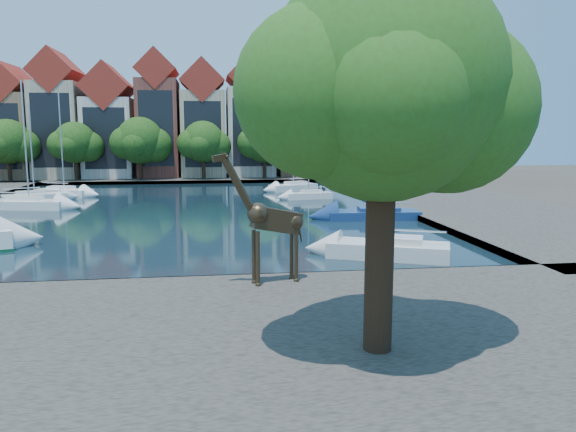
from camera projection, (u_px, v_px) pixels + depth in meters
name	position (u px, v px, depth m)	size (l,w,h in m)	color
ground	(144.00, 289.00, 23.79)	(160.00, 160.00, 0.00)	#38332B
water_basin	(177.00, 210.00, 47.29)	(38.00, 50.00, 0.08)	black
near_quay	(117.00, 345.00, 16.89)	(50.00, 14.00, 0.50)	#4C4841
far_quay	(190.00, 177.00, 78.61)	(60.00, 16.00, 0.50)	#4C4841
right_quay	(458.00, 203.00, 50.63)	(14.00, 52.00, 0.50)	#4C4841
plane_tree	(388.00, 91.00, 14.85)	(8.32, 6.40, 10.62)	#332114
townhouse_west_end	(13.00, 126.00, 74.44)	(5.44, 9.18, 14.93)	#846548
townhouse_west_mid	(60.00, 119.00, 75.12)	(5.94, 9.18, 16.79)	#B7A78D
townhouse_west_inner	(110.00, 126.00, 76.13)	(6.43, 9.18, 15.15)	silver
townhouse_center	(159.00, 119.00, 76.85)	(5.44, 9.18, 16.93)	brown
townhouse_east_inner	(203.00, 123.00, 77.75)	(5.94, 9.18, 15.79)	tan
townhouse_east_mid	(250.00, 121.00, 78.58)	(6.43, 9.18, 16.65)	beige
townhouse_east_end	(296.00, 128.00, 79.60)	(5.44, 9.18, 14.43)	brown
far_tree_far_west	(8.00, 143.00, 69.53)	(7.28, 5.60, 7.68)	#332114
far_tree_west	(76.00, 144.00, 70.62)	(6.76, 5.20, 7.36)	#332114
far_tree_mid_west	(141.00, 142.00, 71.67)	(7.80, 6.00, 8.00)	#332114
far_tree_mid_east	(204.00, 143.00, 72.77)	(7.02, 5.40, 7.52)	#332114
far_tree_east	(265.00, 142.00, 73.84)	(7.54, 5.80, 7.84)	#332114
far_tree_far_east	(325.00, 143.00, 74.94)	(6.76, 5.20, 7.36)	#332114
giraffe_statue	(270.00, 220.00, 22.48)	(3.65, 1.39, 5.29)	#35291A
sailboat_left_c	(29.00, 202.00, 47.76)	(6.67, 3.55, 10.77)	white
sailboat_left_d	(34.00, 196.00, 52.90)	(5.95, 4.05, 9.09)	white
sailboat_left_e	(64.00, 191.00, 57.39)	(6.03, 4.16, 10.35)	white
sailboat_right_a	(388.00, 246.00, 29.22)	(6.56, 4.45, 10.42)	silver
sailboat_right_b	(373.00, 213.00, 42.31)	(7.01, 2.81, 9.67)	navy
sailboat_right_c	(309.00, 194.00, 54.94)	(4.68, 2.19, 8.94)	silver
sailboat_right_d	(293.00, 186.00, 62.46)	(5.66, 3.82, 8.37)	silver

